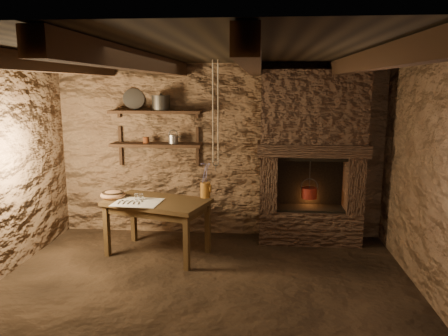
# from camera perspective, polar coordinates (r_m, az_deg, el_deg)

# --- Properties ---
(floor) EXTENTS (4.50, 4.50, 0.00)m
(floor) POSITION_cam_1_polar(r_m,az_deg,el_deg) (4.56, -3.11, -16.74)
(floor) COLOR black
(floor) RESTS_ON ground
(back_wall) EXTENTS (4.50, 0.04, 2.40)m
(back_wall) POSITION_cam_1_polar(r_m,az_deg,el_deg) (6.10, -0.64, 2.24)
(back_wall) COLOR brown
(back_wall) RESTS_ON floor
(front_wall) EXTENTS (4.50, 0.04, 2.40)m
(front_wall) POSITION_cam_1_polar(r_m,az_deg,el_deg) (2.27, -10.55, -12.91)
(front_wall) COLOR brown
(front_wall) RESTS_ON floor
(right_wall) EXTENTS (0.04, 4.00, 2.40)m
(right_wall) POSITION_cam_1_polar(r_m,az_deg,el_deg) (4.43, 26.92, -2.20)
(right_wall) COLOR brown
(right_wall) RESTS_ON floor
(ceiling) EXTENTS (4.50, 4.00, 0.04)m
(ceiling) POSITION_cam_1_polar(r_m,az_deg,el_deg) (4.06, -3.46, 14.92)
(ceiling) COLOR black
(ceiling) RESTS_ON back_wall
(beam_far_left) EXTENTS (0.14, 3.95, 0.16)m
(beam_far_left) POSITION_cam_1_polar(r_m,az_deg,el_deg) (4.51, -23.13, 12.53)
(beam_far_left) COLOR black
(beam_far_left) RESTS_ON ceiling
(beam_mid_left) EXTENTS (0.14, 3.95, 0.16)m
(beam_mid_left) POSITION_cam_1_polar(r_m,az_deg,el_deg) (4.15, -10.49, 13.42)
(beam_mid_left) COLOR black
(beam_mid_left) RESTS_ON ceiling
(beam_mid_right) EXTENTS (0.14, 3.95, 0.16)m
(beam_mid_right) POSITION_cam_1_polar(r_m,az_deg,el_deg) (4.01, 3.85, 13.67)
(beam_mid_right) COLOR black
(beam_mid_right) RESTS_ON ceiling
(beam_far_right) EXTENTS (0.14, 3.95, 0.16)m
(beam_far_right) POSITION_cam_1_polar(r_m,az_deg,el_deg) (4.11, 18.30, 13.09)
(beam_far_right) COLOR black
(beam_far_right) RESTS_ON ceiling
(shelf_lower) EXTENTS (1.25, 0.30, 0.04)m
(shelf_lower) POSITION_cam_1_polar(r_m,az_deg,el_deg) (6.07, -8.81, 3.03)
(shelf_lower) COLOR black
(shelf_lower) RESTS_ON back_wall
(shelf_upper) EXTENTS (1.25, 0.30, 0.04)m
(shelf_upper) POSITION_cam_1_polar(r_m,az_deg,el_deg) (6.03, -8.93, 7.27)
(shelf_upper) COLOR black
(shelf_upper) RESTS_ON back_wall
(hearth) EXTENTS (1.43, 0.51, 2.30)m
(hearth) POSITION_cam_1_polar(r_m,az_deg,el_deg) (5.88, 11.37, 1.97)
(hearth) COLOR #3B281D
(hearth) RESTS_ON floor
(work_table) EXTENTS (1.39, 1.05, 0.71)m
(work_table) POSITION_cam_1_polar(r_m,az_deg,el_deg) (5.57, -8.65, -7.41)
(work_table) COLOR #392713
(work_table) RESTS_ON floor
(linen_cloth) EXTENTS (0.58, 0.49, 0.01)m
(linen_cloth) POSITION_cam_1_polar(r_m,az_deg,el_deg) (5.40, -11.22, -4.42)
(linen_cloth) COLOR white
(linen_cloth) RESTS_ON work_table
(pewter_cutlery_row) EXTENTS (0.47, 0.21, 0.01)m
(pewter_cutlery_row) POSITION_cam_1_polar(r_m,az_deg,el_deg) (5.38, -11.28, -4.36)
(pewter_cutlery_row) COLOR gray
(pewter_cutlery_row) RESTS_ON linen_cloth
(drinking_glasses) EXTENTS (0.18, 0.05, 0.07)m
(drinking_glasses) POSITION_cam_1_polar(r_m,az_deg,el_deg) (5.48, -10.76, -3.74)
(drinking_glasses) COLOR white
(drinking_glasses) RESTS_ON linen_cloth
(stoneware_jug) EXTENTS (0.14, 0.14, 0.44)m
(stoneware_jug) POSITION_cam_1_polar(r_m,az_deg,el_deg) (5.50, -2.44, -1.93)
(stoneware_jug) COLOR #A76620
(stoneware_jug) RESTS_ON work_table
(wooden_bowl) EXTENTS (0.36, 0.36, 0.11)m
(wooden_bowl) POSITION_cam_1_polar(r_m,az_deg,el_deg) (5.69, -14.31, -3.43)
(wooden_bowl) COLOR #956340
(wooden_bowl) RESTS_ON work_table
(iron_stockpot) EXTENTS (0.24, 0.24, 0.18)m
(iron_stockpot) POSITION_cam_1_polar(r_m,az_deg,el_deg) (6.00, -8.23, 8.34)
(iron_stockpot) COLOR #33312D
(iron_stockpot) RESTS_ON shelf_upper
(tin_pan) EXTENTS (0.32, 0.23, 0.29)m
(tin_pan) POSITION_cam_1_polar(r_m,az_deg,el_deg) (6.20, -11.72, 8.81)
(tin_pan) COLOR #9A9994
(tin_pan) RESTS_ON shelf_upper
(small_kettle) EXTENTS (0.20, 0.17, 0.19)m
(small_kettle) POSITION_cam_1_polar(r_m,az_deg,el_deg) (6.01, -6.64, 3.77)
(small_kettle) COLOR #9A9994
(small_kettle) RESTS_ON shelf_lower
(rusty_tin) EXTENTS (0.09, 0.09, 0.08)m
(rusty_tin) POSITION_cam_1_polar(r_m,az_deg,el_deg) (6.10, -10.14, 3.61)
(rusty_tin) COLOR #5F2913
(rusty_tin) RESTS_ON shelf_lower
(red_pot) EXTENTS (0.23, 0.21, 0.54)m
(red_pot) POSITION_cam_1_polar(r_m,az_deg,el_deg) (5.93, 11.07, -3.11)
(red_pot) COLOR maroon
(red_pot) RESTS_ON hearth
(hanging_ropes) EXTENTS (0.08, 0.08, 1.20)m
(hanging_ropes) POSITION_cam_1_polar(r_m,az_deg,el_deg) (5.09, -1.12, 7.34)
(hanging_ropes) COLOR #CAB28E
(hanging_ropes) RESTS_ON ceiling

